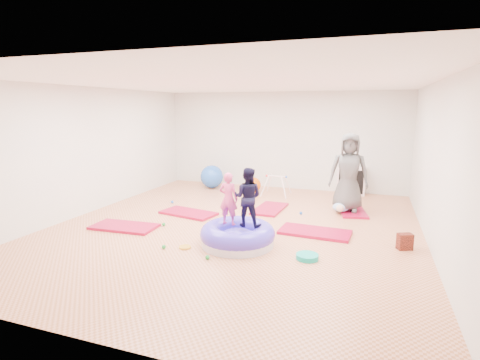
% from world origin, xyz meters
% --- Properties ---
extents(room, '(7.01, 8.01, 2.81)m').
position_xyz_m(room, '(0.00, 0.00, 1.40)').
color(room, tan).
rests_on(room, ground).
extents(gym_mat_front_left, '(1.31, 0.70, 0.05)m').
position_xyz_m(gym_mat_front_left, '(-2.04, -0.79, 0.03)').
color(gym_mat_front_left, '#BA0A3A').
rests_on(gym_mat_front_left, ground).
extents(gym_mat_mid_left, '(1.34, 0.85, 0.05)m').
position_xyz_m(gym_mat_mid_left, '(-1.30, 0.51, 0.03)').
color(gym_mat_mid_left, '#BA0A3A').
rests_on(gym_mat_mid_left, ground).
extents(gym_mat_center_back, '(0.65, 1.21, 0.05)m').
position_xyz_m(gym_mat_center_back, '(0.32, 1.48, 0.02)').
color(gym_mat_center_back, '#BA0A3A').
rests_on(gym_mat_center_back, ground).
extents(gym_mat_right, '(1.35, 0.73, 0.05)m').
position_xyz_m(gym_mat_right, '(1.56, 0.13, 0.03)').
color(gym_mat_right, '#BA0A3A').
rests_on(gym_mat_right, ground).
extents(gym_mat_rear_right, '(0.76, 1.19, 0.05)m').
position_xyz_m(gym_mat_rear_right, '(2.15, 1.90, 0.02)').
color(gym_mat_rear_right, '#BA0A3A').
rests_on(gym_mat_rear_right, ground).
extents(inflatable_cushion, '(1.30, 1.30, 0.41)m').
position_xyz_m(inflatable_cushion, '(0.38, -0.91, 0.16)').
color(inflatable_cushion, silver).
rests_on(inflatable_cushion, ground).
extents(child_pink, '(0.34, 0.23, 0.93)m').
position_xyz_m(child_pink, '(0.19, -0.85, 0.84)').
color(child_pink, '#E34280').
rests_on(child_pink, inflatable_cushion).
extents(child_navy, '(0.52, 0.42, 1.02)m').
position_xyz_m(child_navy, '(0.53, -0.82, 0.89)').
color(child_navy, black).
rests_on(child_navy, inflatable_cushion).
extents(adult_caregiver, '(0.89, 0.61, 1.75)m').
position_xyz_m(adult_caregiver, '(2.03, 1.86, 0.92)').
color(adult_caregiver, '#4C4C4C').
rests_on(adult_caregiver, gym_mat_rear_right).
extents(infant, '(0.35, 0.36, 0.21)m').
position_xyz_m(infant, '(1.90, 1.65, 0.15)').
color(infant, '#A0C5FA').
rests_on(infant, gym_mat_rear_right).
extents(ball_pit_balls, '(3.28, 3.69, 0.07)m').
position_xyz_m(ball_pit_balls, '(-0.47, -0.01, 0.04)').
color(ball_pit_balls, green).
rests_on(ball_pit_balls, ground).
extents(exercise_ball_blue, '(0.67, 0.67, 0.67)m').
position_xyz_m(exercise_ball_blue, '(-1.94, 3.28, 0.34)').
color(exercise_ball_blue, blue).
rests_on(exercise_ball_blue, ground).
extents(exercise_ball_orange, '(0.42, 0.42, 0.42)m').
position_xyz_m(exercise_ball_orange, '(-0.60, 3.11, 0.21)').
color(exercise_ball_orange, '#ED5700').
rests_on(exercise_ball_orange, ground).
extents(infant_play_gym, '(0.72, 0.69, 0.55)m').
position_xyz_m(infant_play_gym, '(0.12, 2.89, 0.37)').
color(infant_play_gym, white).
rests_on(infant_play_gym, ground).
extents(cube_shelf, '(0.75, 0.37, 0.75)m').
position_xyz_m(cube_shelf, '(2.00, 3.79, 0.37)').
color(cube_shelf, white).
rests_on(cube_shelf, ground).
extents(balance_disc, '(0.35, 0.35, 0.08)m').
position_xyz_m(balance_disc, '(1.63, -1.14, 0.04)').
color(balance_disc, '#0BAA99').
rests_on(balance_disc, ground).
extents(backpack, '(0.28, 0.23, 0.27)m').
position_xyz_m(backpack, '(3.10, -0.19, 0.14)').
color(backpack, maroon).
rests_on(backpack, ground).
extents(yellow_toy, '(0.20, 0.20, 0.03)m').
position_xyz_m(yellow_toy, '(-0.40, -1.36, 0.02)').
color(yellow_toy, gold).
rests_on(yellow_toy, ground).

